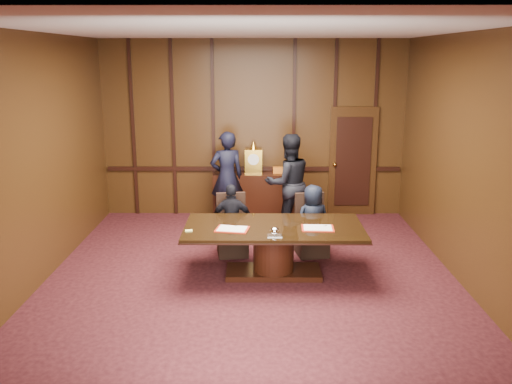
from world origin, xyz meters
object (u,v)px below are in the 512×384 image
at_px(conference_table, 274,242).
at_px(witness_left, 227,177).
at_px(signatory_left, 232,220).
at_px(witness_right, 288,183).
at_px(signatory_right, 313,221).
at_px(sideboard, 254,193).

distance_m(conference_table, witness_left, 2.83).
bearing_deg(signatory_left, witness_right, -129.07).
xyz_separation_m(signatory_right, witness_left, (-1.49, 1.88, 0.30)).
relative_size(signatory_right, witness_right, 0.65).
distance_m(conference_table, signatory_left, 1.03).
bearing_deg(sideboard, signatory_left, -98.42).
bearing_deg(sideboard, conference_table, -83.81).
distance_m(sideboard, signatory_left, 2.22).
height_order(sideboard, witness_right, witness_right).
bearing_deg(witness_right, sideboard, -71.35).
xyz_separation_m(sideboard, witness_left, (-0.51, -0.32, 0.41)).
bearing_deg(signatory_left, conference_table, 126.78).
relative_size(sideboard, witness_left, 0.90).
distance_m(signatory_right, witness_left, 2.42).
xyz_separation_m(sideboard, conference_table, (0.32, -3.00, 0.02)).
distance_m(sideboard, signatory_right, 2.41).
xyz_separation_m(sideboard, signatory_right, (0.97, -2.20, 0.11)).
height_order(sideboard, conference_table, sideboard).
relative_size(signatory_left, witness_left, 0.67).
relative_size(conference_table, signatory_left, 2.20).
distance_m(sideboard, witness_left, 0.73).
relative_size(conference_table, witness_right, 1.44).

